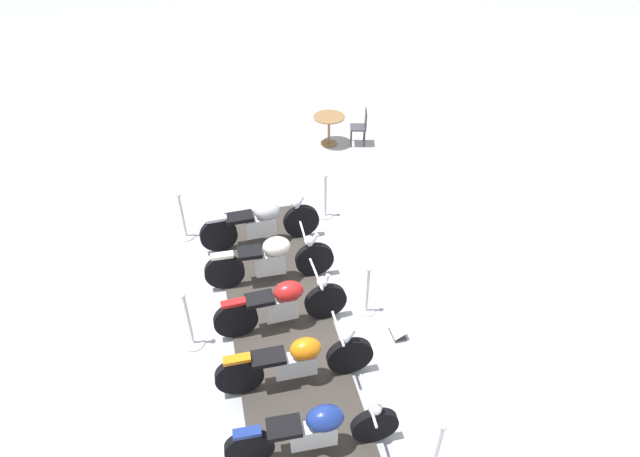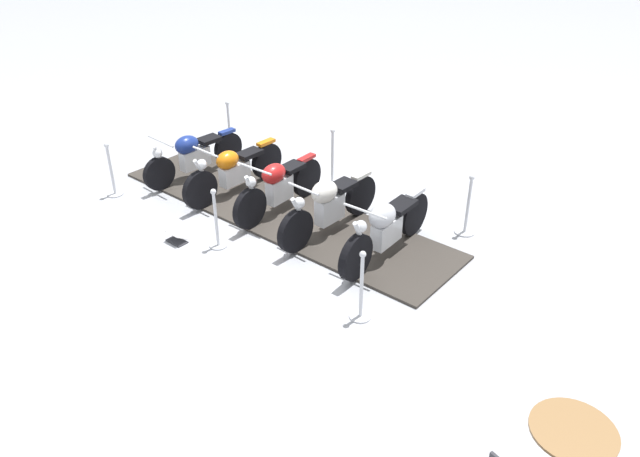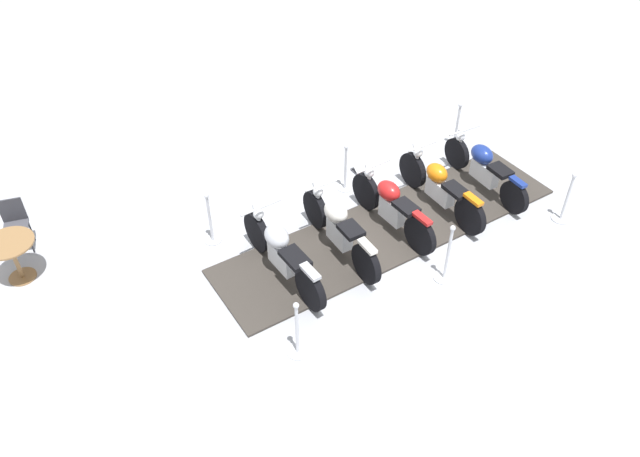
{
  "view_description": "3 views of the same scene",
  "coord_description": "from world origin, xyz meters",
  "px_view_note": "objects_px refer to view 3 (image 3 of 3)",
  "views": [
    {
      "loc": [
        -3.97,
        4.23,
        6.61
      ],
      "look_at": [
        0.35,
        -1.5,
        0.98
      ],
      "focal_mm": 28.98,
      "sensor_mm": 36.0,
      "label": 1
    },
    {
      "loc": [
        0.81,
        -9.5,
        5.24
      ],
      "look_at": [
        0.72,
        -1.5,
        0.55
      ],
      "focal_mm": 34.54,
      "sensor_mm": 36.0,
      "label": 2
    },
    {
      "loc": [
        8.48,
        1.47,
        7.39
      ],
      "look_at": [
        1.32,
        -0.9,
        0.87
      ],
      "focal_mm": 34.95,
      "sensor_mm": 36.0,
      "label": 3
    }
  ],
  "objects_px": {
    "stanchion_left_mid": "(446,263)",
    "stanchion_right_mid": "(345,174)",
    "motorcycle_cream": "(339,227)",
    "stanchion_left_rear": "(297,337)",
    "motorcycle_copper": "(440,186)",
    "stanchion_right_front": "(456,131)",
    "motorcycle_navy": "(484,167)",
    "info_placard": "(360,168)",
    "stanchion_left_front": "(565,205)",
    "cafe_table": "(12,251)",
    "cafe_chair_near_table": "(15,222)",
    "stanchion_right_rear": "(211,225)",
    "motorcycle_maroon": "(391,205)",
    "motorcycle_chrome": "(281,252)"
  },
  "relations": [
    {
      "from": "motorcycle_navy",
      "to": "motorcycle_chrome",
      "type": "bearing_deg",
      "value": 93.24
    },
    {
      "from": "stanchion_right_mid",
      "to": "stanchion_right_front",
      "type": "relative_size",
      "value": 0.99
    },
    {
      "from": "motorcycle_cream",
      "to": "motorcycle_copper",
      "type": "bearing_deg",
      "value": -88.23
    },
    {
      "from": "stanchion_left_mid",
      "to": "stanchion_right_mid",
      "type": "bearing_deg",
      "value": -129.1
    },
    {
      "from": "stanchion_right_mid",
      "to": "stanchion_left_front",
      "type": "xyz_separation_m",
      "value": [
        -0.36,
        4.05,
        -0.04
      ]
    },
    {
      "from": "motorcycle_chrome",
      "to": "stanchion_left_mid",
      "type": "bearing_deg",
      "value": -125.57
    },
    {
      "from": "stanchion_left_rear",
      "to": "cafe_chair_near_table",
      "type": "xyz_separation_m",
      "value": [
        -0.68,
        -5.36,
        0.22
      ]
    },
    {
      "from": "motorcycle_copper",
      "to": "motorcycle_chrome",
      "type": "xyz_separation_m",
      "value": [
        2.6,
        -2.11,
        0.03
      ]
    },
    {
      "from": "motorcycle_maroon",
      "to": "stanchion_right_rear",
      "type": "xyz_separation_m",
      "value": [
        1.3,
        -2.89,
        -0.18
      ]
    },
    {
      "from": "stanchion_left_front",
      "to": "info_placard",
      "type": "relative_size",
      "value": 2.66
    },
    {
      "from": "motorcycle_copper",
      "to": "stanchion_right_front",
      "type": "bearing_deg",
      "value": -49.06
    },
    {
      "from": "motorcycle_navy",
      "to": "stanchion_right_mid",
      "type": "bearing_deg",
      "value": 60.78
    },
    {
      "from": "motorcycle_cream",
      "to": "motorcycle_maroon",
      "type": "bearing_deg",
      "value": -88.23
    },
    {
      "from": "stanchion_left_rear",
      "to": "stanchion_right_mid",
      "type": "distance_m",
      "value": 4.07
    },
    {
      "from": "info_placard",
      "to": "motorcycle_maroon",
      "type": "bearing_deg",
      "value": -109.17
    },
    {
      "from": "stanchion_right_rear",
      "to": "stanchion_right_front",
      "type": "bearing_deg",
      "value": 140.9
    },
    {
      "from": "motorcycle_copper",
      "to": "stanchion_left_rear",
      "type": "distance_m",
      "value": 4.23
    },
    {
      "from": "stanchion_left_front",
      "to": "info_placard",
      "type": "bearing_deg",
      "value": -94.88
    },
    {
      "from": "stanchion_left_rear",
      "to": "stanchion_left_front",
      "type": "height_order",
      "value": "stanchion_left_rear"
    },
    {
      "from": "motorcycle_navy",
      "to": "stanchion_right_mid",
      "type": "xyz_separation_m",
      "value": [
        0.84,
        -2.51,
        -0.15
      ]
    },
    {
      "from": "stanchion_left_rear",
      "to": "cafe_chair_near_table",
      "type": "relative_size",
      "value": 1.12
    },
    {
      "from": "stanchion_left_rear",
      "to": "stanchion_left_mid",
      "type": "distance_m",
      "value": 2.83
    },
    {
      "from": "stanchion_right_front",
      "to": "info_placard",
      "type": "bearing_deg",
      "value": -47.97
    },
    {
      "from": "motorcycle_copper",
      "to": "motorcycle_cream",
      "type": "height_order",
      "value": "motorcycle_cream"
    },
    {
      "from": "stanchion_left_front",
      "to": "cafe_table",
      "type": "xyz_separation_m",
      "value": [
        4.38,
        -8.45,
        0.27
      ]
    },
    {
      "from": "stanchion_right_mid",
      "to": "motorcycle_navy",
      "type": "bearing_deg",
      "value": 108.64
    },
    {
      "from": "motorcycle_cream",
      "to": "stanchion_left_rear",
      "type": "height_order",
      "value": "motorcycle_cream"
    },
    {
      "from": "motorcycle_copper",
      "to": "cafe_table",
      "type": "xyz_separation_m",
      "value": [
        3.99,
        -6.21,
        0.08
      ]
    },
    {
      "from": "motorcycle_copper",
      "to": "stanchion_right_front",
      "type": "height_order",
      "value": "motorcycle_copper"
    },
    {
      "from": "motorcycle_cream",
      "to": "stanchion_left_rear",
      "type": "distance_m",
      "value": 2.29
    },
    {
      "from": "stanchion_left_front",
      "to": "stanchion_right_front",
      "type": "relative_size",
      "value": 1.01
    },
    {
      "from": "cafe_chair_near_table",
      "to": "stanchion_left_front",
      "type": "bearing_deg",
      "value": 76.46
    },
    {
      "from": "motorcycle_navy",
      "to": "cafe_chair_near_table",
      "type": "distance_m",
      "value": 8.5
    },
    {
      "from": "motorcycle_copper",
      "to": "motorcycle_cream",
      "type": "relative_size",
      "value": 1.02
    },
    {
      "from": "motorcycle_chrome",
      "to": "info_placard",
      "type": "height_order",
      "value": "motorcycle_chrome"
    },
    {
      "from": "motorcycle_maroon",
      "to": "stanchion_right_front",
      "type": "xyz_separation_m",
      "value": [
        -3.1,
        0.68,
        -0.19
      ]
    },
    {
      "from": "motorcycle_chrome",
      "to": "stanchion_right_front",
      "type": "distance_m",
      "value": 5.27
    },
    {
      "from": "motorcycle_navy",
      "to": "stanchion_right_front",
      "type": "bearing_deg",
      "value": -19.9
    },
    {
      "from": "stanchion_left_front",
      "to": "cafe_table",
      "type": "bearing_deg",
      "value": -62.58
    },
    {
      "from": "stanchion_right_mid",
      "to": "motorcycle_copper",
      "type": "bearing_deg",
      "value": 88.97
    },
    {
      "from": "stanchion_left_mid",
      "to": "cafe_chair_near_table",
      "type": "distance_m",
      "value": 7.31
    },
    {
      "from": "motorcycle_maroon",
      "to": "motorcycle_chrome",
      "type": "distance_m",
      "value": 2.23
    },
    {
      "from": "stanchion_left_rear",
      "to": "motorcycle_cream",
      "type": "bearing_deg",
      "value": -178.09
    },
    {
      "from": "motorcycle_maroon",
      "to": "stanchion_left_mid",
      "type": "xyz_separation_m",
      "value": [
        0.94,
        1.16,
        -0.2
      ]
    },
    {
      "from": "motorcycle_navy",
      "to": "info_placard",
      "type": "height_order",
      "value": "motorcycle_navy"
    },
    {
      "from": "stanchion_right_rear",
      "to": "stanchion_left_front",
      "type": "height_order",
      "value": "stanchion_right_rear"
    },
    {
      "from": "motorcycle_chrome",
      "to": "stanchion_right_front",
      "type": "height_order",
      "value": "motorcycle_chrome"
    },
    {
      "from": "stanchion_left_rear",
      "to": "stanchion_left_front",
      "type": "relative_size",
      "value": 1.01
    },
    {
      "from": "motorcycle_navy",
      "to": "stanchion_left_mid",
      "type": "height_order",
      "value": "stanchion_left_mid"
    },
    {
      "from": "motorcycle_copper",
      "to": "stanchion_left_rear",
      "type": "relative_size",
      "value": 1.76
    }
  ]
}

